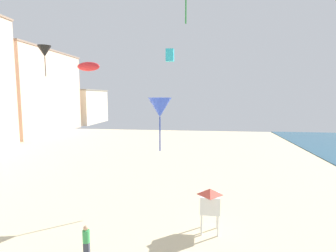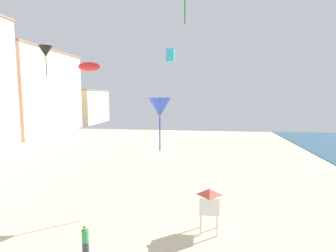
{
  "view_description": "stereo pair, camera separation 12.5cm",
  "coord_description": "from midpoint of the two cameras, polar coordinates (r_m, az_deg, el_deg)",
  "views": [
    {
      "loc": [
        5.8,
        1.87,
        7.74
      ],
      "look_at": [
        3.38,
        20.68,
        5.55
      ],
      "focal_mm": 28.05,
      "sensor_mm": 36.0,
      "label": 1
    },
    {
      "loc": [
        5.93,
        1.89,
        7.74
      ],
      "look_at": [
        3.38,
        20.68,
        5.55
      ],
      "focal_mm": 28.05,
      "sensor_mm": 36.0,
      "label": 2
    }
  ],
  "objects": [
    {
      "name": "boardwalk_hotel_far",
      "position": [
        63.13,
        -28.97,
        6.45
      ],
      "size": [
        14.87,
        21.89,
        16.97
      ],
      "color": "beige",
      "rests_on": "ground"
    },
    {
      "name": "boardwalk_hotel_distant",
      "position": [
        80.3,
        -20.32,
        4.02
      ],
      "size": [
        16.41,
        15.49,
        9.45
      ],
      "color": "beige",
      "rests_on": "ground"
    },
    {
      "name": "kite_flyer",
      "position": [
        14.17,
        -17.59,
        -22.51
      ],
      "size": [
        0.34,
        0.34,
        1.64
      ],
      "rotation": [
        0.0,
        0.0,
        3.48
      ],
      "color": "#383D4C",
      "rests_on": "ground"
    },
    {
      "name": "lifeguard_stand",
      "position": [
        15.59,
        8.83,
        -15.75
      ],
      "size": [
        1.1,
        1.1,
        2.55
      ],
      "rotation": [
        0.0,
        0.0,
        0.03
      ],
      "color": "white",
      "rests_on": "ground"
    },
    {
      "name": "kite_cyan_box",
      "position": [
        25.09,
        0.27,
        15.13
      ],
      "size": [
        0.71,
        0.71,
        1.12
      ],
      "color": "#2DB7CC"
    },
    {
      "name": "kite_red_parafoil",
      "position": [
        32.03,
        -17.02,
        12.26
      ],
      "size": [
        2.67,
        0.74,
        1.04
      ],
      "color": "red"
    },
    {
      "name": "kite_black_delta",
      "position": [
        31.5,
        -25.36,
        14.46
      ],
      "size": [
        1.4,
        1.4,
        3.19
      ],
      "color": "black"
    },
    {
      "name": "kite_blue_delta",
      "position": [
        18.3,
        -1.99,
        4.04
      ],
      "size": [
        1.66,
        1.66,
        3.76
      ],
      "color": "blue"
    }
  ]
}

